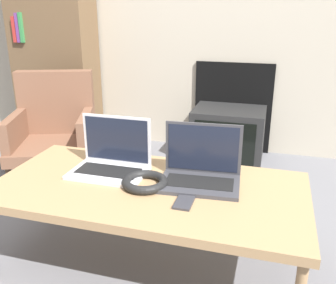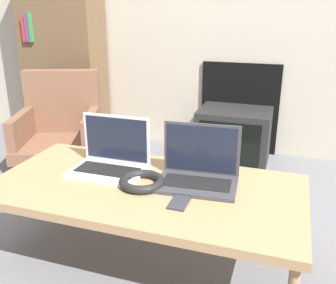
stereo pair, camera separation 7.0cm
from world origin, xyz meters
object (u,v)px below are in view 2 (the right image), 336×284
object	(u,v)px
laptop_left	(111,158)
tv	(234,135)
armchair	(61,124)
headphones	(142,182)
laptop_right	(199,170)
phone	(180,202)

from	to	relation	value
laptop_left	tv	size ratio (longest dim) A/B	0.63
armchair	headphones	bearing A→B (deg)	-61.94
tv	armchair	xyz separation A→B (m)	(-1.17, -0.49, 0.12)
laptop_right	tv	distance (m)	1.29
phone	armchair	xyz separation A→B (m)	(-1.19, 0.97, -0.08)
laptop_left	armchair	size ratio (longest dim) A/B	0.47
headphones	phone	xyz separation A→B (m)	(0.19, -0.09, -0.01)
armchair	tv	bearing A→B (deg)	2.32
laptop_right	armchair	distance (m)	1.44
tv	armchair	world-z (taller)	armchair
laptop_right	tv	size ratio (longest dim) A/B	0.67
laptop_right	phone	distance (m)	0.21
laptop_left	armchair	world-z (taller)	armchair
laptop_right	headphones	size ratio (longest dim) A/B	1.80
laptop_right	armchair	xyz separation A→B (m)	(-1.21, 0.77, -0.14)
laptop_right	armchair	bearing A→B (deg)	142.86
laptop_right	phone	world-z (taller)	laptop_right
headphones	tv	distance (m)	1.40
headphones	tv	world-z (taller)	headphones
laptop_left	phone	bearing A→B (deg)	-26.97
armchair	phone	bearing A→B (deg)	-59.69
laptop_right	tv	bearing A→B (deg)	87.28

